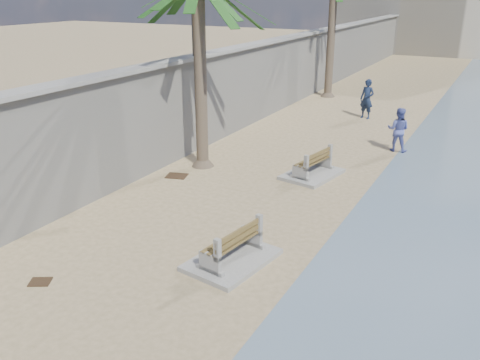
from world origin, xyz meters
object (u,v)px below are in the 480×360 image
(bench_near, at_px, (232,247))
(person_b, at_px, (398,127))
(person_a, at_px, (367,96))
(bench_far, at_px, (312,165))

(bench_near, height_order, person_b, person_b)
(person_a, xyz_separation_m, person_b, (2.47, -4.65, -0.14))
(bench_near, xyz_separation_m, bench_far, (-0.41, 6.33, -0.01))
(person_b, bearing_deg, bench_far, 63.36)
(bench_near, bearing_deg, bench_far, 93.69)
(bench_near, relative_size, bench_far, 1.00)
(person_a, bearing_deg, bench_near, -71.98)
(bench_near, xyz_separation_m, person_a, (-0.98, 15.17, 0.70))
(bench_near, distance_m, person_a, 15.22)
(bench_far, height_order, person_a, person_a)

